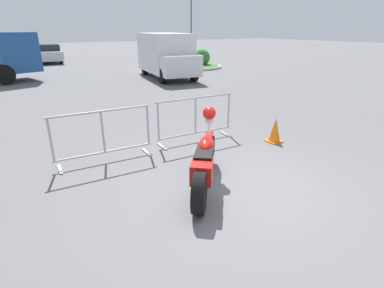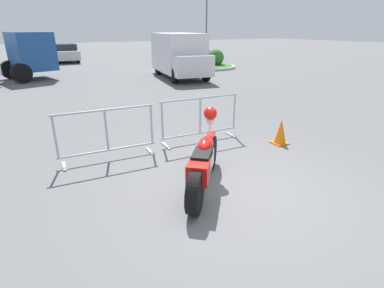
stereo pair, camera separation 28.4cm
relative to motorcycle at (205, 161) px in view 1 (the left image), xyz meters
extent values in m
plane|color=#5B5B5E|center=(0.43, -0.39, -0.47)|extent=(120.00, 120.00, 0.00)
cylinder|color=black|center=(0.51, 0.59, -0.15)|extent=(0.56, 0.60, 0.64)
cylinder|color=black|center=(-0.51, -0.59, -0.15)|extent=(0.56, 0.60, 0.64)
cube|color=silver|center=(0.00, 0.00, -0.05)|extent=(0.73, 0.79, 0.28)
ellipsoid|color=red|center=(0.12, 0.14, 0.23)|extent=(0.56, 0.59, 0.26)
cube|color=black|center=(-0.12, -0.14, 0.19)|extent=(0.55, 0.58, 0.12)
cube|color=red|center=(-0.34, -0.39, 0.05)|extent=(0.48, 0.48, 0.32)
cube|color=red|center=(0.51, 0.59, 0.19)|extent=(0.37, 0.39, 0.06)
cylinder|color=silver|center=(0.44, 0.51, 0.32)|extent=(0.06, 0.06, 0.45)
sphere|color=silver|center=(0.48, 0.55, 0.50)|extent=(0.16, 0.16, 0.16)
sphere|color=red|center=(0.44, 0.51, 0.65)|extent=(0.24, 0.24, 0.24)
cylinder|color=#9EA0A5|center=(-1.10, 1.96, 0.58)|extent=(2.00, 0.17, 0.04)
cylinder|color=#9EA0A5|center=(-1.10, 1.96, -0.27)|extent=(2.00, 0.17, 0.04)
cylinder|color=#9EA0A5|center=(-2.05, 2.02, 0.15)|extent=(0.05, 0.05, 0.85)
cylinder|color=#9EA0A5|center=(-1.10, 1.96, 0.15)|extent=(0.05, 0.05, 0.85)
cylinder|color=#9EA0A5|center=(-0.15, 1.90, 0.15)|extent=(0.05, 0.05, 0.85)
cube|color=#9EA0A5|center=(-1.98, 2.01, -0.46)|extent=(0.09, 0.44, 0.03)
cube|color=#9EA0A5|center=(-0.22, 1.90, -0.46)|extent=(0.09, 0.44, 0.03)
cylinder|color=#9EA0A5|center=(1.10, 1.96, 0.58)|extent=(2.00, 0.17, 0.04)
cylinder|color=#9EA0A5|center=(1.10, 1.96, -0.27)|extent=(2.00, 0.17, 0.04)
cylinder|color=#9EA0A5|center=(0.15, 2.02, 0.15)|extent=(0.05, 0.05, 0.85)
cylinder|color=#9EA0A5|center=(1.10, 1.96, 0.15)|extent=(0.05, 0.05, 0.85)
cylinder|color=#9EA0A5|center=(2.05, 1.90, 0.15)|extent=(0.05, 0.05, 0.85)
cube|color=#9EA0A5|center=(0.22, 2.01, -0.46)|extent=(0.09, 0.44, 0.03)
cube|color=#9EA0A5|center=(1.98, 1.90, -0.46)|extent=(0.09, 0.44, 0.03)
cube|color=#1E4C8C|center=(-1.70, 14.48, 0.96)|extent=(2.30, 2.57, 1.90)
cylinder|color=black|center=(-2.35, 13.30, 0.01)|extent=(1.00, 0.52, 0.96)
cube|color=silver|center=(5.36, 11.50, 0.84)|extent=(2.63, 4.37, 2.00)
cube|color=silver|center=(4.96, 9.03, 0.37)|extent=(2.02, 1.19, 1.00)
cylinder|color=black|center=(5.85, 9.29, -0.11)|extent=(0.35, 0.75, 0.72)
cylinder|color=black|center=(4.19, 9.56, -0.11)|extent=(0.35, 0.75, 0.72)
cylinder|color=black|center=(6.38, 12.55, -0.11)|extent=(0.35, 0.75, 0.72)
cylinder|color=black|center=(4.73, 12.82, -0.11)|extent=(0.35, 0.75, 0.72)
cube|color=#284799|center=(-2.08, 22.56, 0.09)|extent=(1.73, 4.02, 0.65)
cube|color=#1E232B|center=(-2.08, 22.42, 0.65)|extent=(1.54, 2.08, 0.46)
cylinder|color=black|center=(-1.36, 23.82, -0.18)|extent=(0.22, 0.60, 0.59)
cylinder|color=black|center=(-1.43, 21.27, -0.18)|extent=(0.22, 0.60, 0.59)
cube|color=#B7BABF|center=(1.10, 23.14, 0.11)|extent=(1.80, 4.18, 0.67)
cube|color=#1E232B|center=(1.09, 23.00, 0.69)|extent=(1.61, 2.16, 0.48)
cylinder|color=black|center=(0.43, 24.48, -0.16)|extent=(0.23, 0.62, 0.62)
cylinder|color=black|center=(1.84, 24.44, -0.16)|extent=(0.23, 0.62, 0.62)
cylinder|color=black|center=(0.35, 21.84, -0.16)|extent=(0.23, 0.62, 0.62)
cylinder|color=black|center=(1.77, 21.80, -0.16)|extent=(0.23, 0.62, 0.62)
cylinder|color=#ADA89E|center=(8.90, 14.33, -0.40)|extent=(4.22, 4.22, 0.14)
cylinder|color=#38662D|center=(8.90, 14.33, -0.32)|extent=(3.88, 3.88, 0.02)
sphere|color=#33702D|center=(9.75, 14.26, 0.16)|extent=(1.16, 1.16, 1.16)
sphere|color=#33702D|center=(8.95, 14.20, 0.13)|extent=(1.09, 1.09, 1.09)
sphere|color=#1E511E|center=(9.49, 15.21, 0.14)|extent=(1.12, 1.12, 1.12)
sphere|color=#33702D|center=(8.05, 14.26, 0.01)|extent=(0.81, 0.81, 0.81)
cube|color=orange|center=(2.66, 0.88, -0.46)|extent=(0.34, 0.34, 0.03)
cone|color=orange|center=(2.66, 0.88, -0.16)|extent=(0.28, 0.28, 0.56)
cylinder|color=#595B60|center=(12.00, 19.15, 2.28)|extent=(0.12, 0.12, 5.50)
camera|label=1|loc=(-2.66, -3.72, 2.08)|focal=28.00mm
camera|label=2|loc=(-2.42, -3.87, 2.08)|focal=28.00mm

